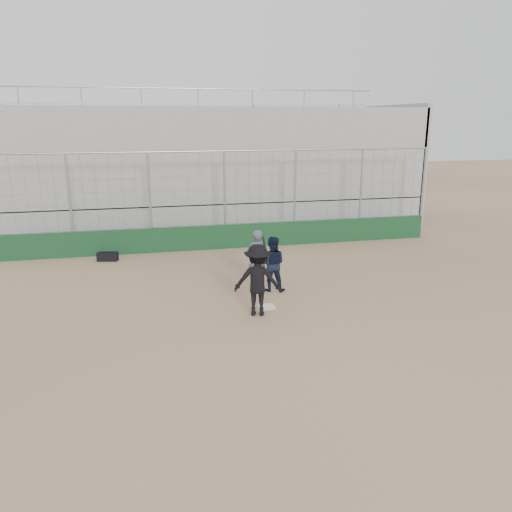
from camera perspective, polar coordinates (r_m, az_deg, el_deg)
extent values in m
plane|color=#826346|center=(14.44, 1.27, -5.85)|extent=(90.00, 90.00, 0.00)
cube|color=white|center=(14.44, 1.27, -5.80)|extent=(0.44, 0.44, 0.02)
cube|color=#11361B|center=(20.86, -3.51, 2.26)|extent=(18.00, 0.25, 1.00)
cylinder|color=gray|center=(20.57, -3.58, 6.33)|extent=(0.10, 0.10, 4.00)
cylinder|color=gray|center=(23.77, 18.50, 6.79)|extent=(0.10, 0.10, 4.00)
cylinder|color=gray|center=(20.35, -3.67, 11.90)|extent=(18.00, 0.07, 0.07)
cube|color=gray|center=(25.59, -5.41, 5.36)|extent=(20.00, 6.70, 1.60)
cube|color=gray|center=(25.25, -5.58, 11.85)|extent=(20.00, 6.70, 4.20)
cube|color=gray|center=(28.43, 15.19, 10.17)|extent=(0.25, 6.70, 6.10)
cylinder|color=gray|center=(28.37, -6.66, 18.47)|extent=(20.00, 0.06, 0.06)
imported|color=black|center=(13.59, 0.19, -2.75)|extent=(1.45, 1.10, 2.00)
cylinder|color=black|center=(13.57, 1.08, 0.59)|extent=(0.07, 0.57, 0.71)
imported|color=black|center=(15.58, 1.82, -2.00)|extent=(1.02, 0.89, 1.15)
sphere|color=maroon|center=(15.45, 1.84, -0.34)|extent=(0.28, 0.28, 0.28)
imported|color=#464C58|center=(15.97, 0.05, -0.58)|extent=(0.78, 0.62, 1.67)
cube|color=black|center=(19.84, -16.60, -0.06)|extent=(0.81, 0.47, 0.33)
cylinder|color=black|center=(19.79, -16.64, 0.45)|extent=(0.49, 0.14, 0.04)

